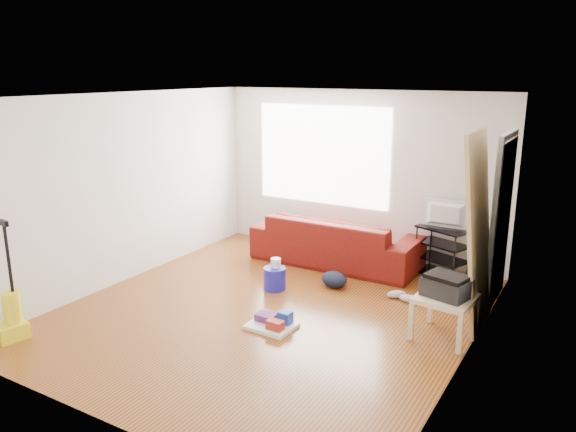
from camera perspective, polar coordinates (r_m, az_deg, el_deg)
The scene contains 13 objects.
room at distance 6.42m, azimuth -0.69°, elevation 0.94°, with size 4.51×5.01×2.51m.
sofa at distance 8.37m, azimuth 4.85°, elevation -4.77°, with size 2.44×0.95×0.71m, color #50180F.
tv_stand at distance 8.02m, azimuth 15.36°, elevation -3.49°, with size 0.78×0.60×0.69m.
tv at distance 7.87m, azimuth 15.61°, elevation 0.13°, with size 0.65×0.09×0.38m, color black.
side_table at distance 6.21m, azimuth 15.70°, elevation -8.48°, with size 0.62×0.62×0.47m.
printer at distance 6.14m, azimuth 15.82°, elevation -6.84°, with size 0.53×0.45×0.24m.
bucket at distance 7.39m, azimuth -1.36°, elevation -7.41°, with size 0.29×0.29×0.29m, color #1C1EB0.
toilet_paper at distance 7.34m, azimuth -1.25°, elevation -5.85°, with size 0.13×0.13×0.12m, color white.
cleaning_tray at distance 6.33m, azimuth -1.52°, elevation -10.80°, with size 0.52×0.42×0.18m.
backpack at distance 7.49m, azimuth 4.71°, elevation -7.15°, with size 0.37×0.30×0.20m, color black.
sneakers at distance 7.17m, azimuth 11.57°, elevation -8.01°, with size 0.43×0.23×0.10m.
vacuum at distance 6.71m, azimuth -26.29°, elevation -9.18°, with size 0.32×0.35×1.29m.
door_panel at distance 6.76m, azimuth 18.05°, elevation -10.36°, with size 0.04×0.87×2.17m, color tan.
Camera 1 is at (3.31, -5.18, 2.77)m, focal length 35.00 mm.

